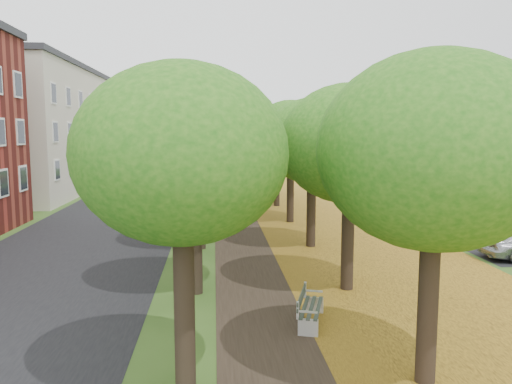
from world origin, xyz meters
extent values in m
cube|color=black|center=(-7.50, 15.00, 0.00)|extent=(8.00, 70.00, 0.01)
cube|color=black|center=(0.00, 15.00, 0.00)|extent=(3.20, 70.00, 0.01)
cube|color=#B58321|center=(5.00, 15.00, 0.01)|extent=(7.50, 70.00, 0.01)
cube|color=black|center=(13.50, 16.00, 0.00)|extent=(9.00, 16.00, 0.01)
cylinder|color=black|center=(-2.20, 0.00, 1.68)|extent=(0.40, 0.40, 3.36)
ellipsoid|color=#1D5D13|center=(-2.20, 0.00, 4.76)|extent=(4.33, 4.33, 3.68)
cylinder|color=black|center=(-2.20, 6.00, 1.68)|extent=(0.40, 0.40, 3.36)
ellipsoid|color=#1D5D13|center=(-2.20, 6.00, 4.76)|extent=(4.33, 4.33, 3.68)
cylinder|color=black|center=(-2.20, 12.00, 1.68)|extent=(0.40, 0.40, 3.36)
ellipsoid|color=#1D5D13|center=(-2.20, 12.00, 4.76)|extent=(4.33, 4.33, 3.68)
cylinder|color=black|center=(-2.20, 18.00, 1.68)|extent=(0.40, 0.40, 3.36)
ellipsoid|color=#1D5D13|center=(-2.20, 18.00, 4.76)|extent=(4.33, 4.33, 3.68)
cylinder|color=black|center=(-2.20, 24.00, 1.68)|extent=(0.40, 0.40, 3.36)
ellipsoid|color=#1D5D13|center=(-2.20, 24.00, 4.76)|extent=(4.33, 4.33, 3.68)
cylinder|color=black|center=(-2.20, 30.00, 1.68)|extent=(0.40, 0.40, 3.36)
ellipsoid|color=#1D5D13|center=(-2.20, 30.00, 4.76)|extent=(4.33, 4.33, 3.68)
cylinder|color=black|center=(2.60, 0.00, 1.68)|extent=(0.40, 0.40, 3.36)
ellipsoid|color=#1D5D13|center=(2.60, 0.00, 4.76)|extent=(4.33, 4.33, 3.68)
cylinder|color=black|center=(2.60, 6.00, 1.68)|extent=(0.40, 0.40, 3.36)
ellipsoid|color=#1D5D13|center=(2.60, 6.00, 4.76)|extent=(4.33, 4.33, 3.68)
cylinder|color=black|center=(2.60, 12.00, 1.68)|extent=(0.40, 0.40, 3.36)
ellipsoid|color=#1D5D13|center=(2.60, 12.00, 4.76)|extent=(4.33, 4.33, 3.68)
cylinder|color=black|center=(2.60, 18.00, 1.68)|extent=(0.40, 0.40, 3.36)
ellipsoid|color=#1D5D13|center=(2.60, 18.00, 4.76)|extent=(4.33, 4.33, 3.68)
cylinder|color=black|center=(2.60, 24.00, 1.68)|extent=(0.40, 0.40, 3.36)
ellipsoid|color=#1D5D13|center=(2.60, 24.00, 4.76)|extent=(4.33, 4.33, 3.68)
cylinder|color=black|center=(2.60, 30.00, 1.68)|extent=(0.40, 0.40, 3.36)
ellipsoid|color=#1D5D13|center=(2.60, 30.00, 4.76)|extent=(4.33, 4.33, 3.68)
cube|color=beige|center=(-17.00, 33.00, 5.00)|extent=(10.00, 20.00, 10.00)
cube|color=#2D2D33|center=(-17.00, 33.00, 10.20)|extent=(10.30, 20.30, 0.40)
cube|color=#2C372E|center=(0.90, 3.19, 0.45)|extent=(0.96, 1.86, 0.04)
cube|color=#2C372E|center=(0.65, 3.27, 0.72)|extent=(0.56, 1.74, 0.26)
cube|color=silver|center=(0.66, 2.40, 0.23)|extent=(0.50, 0.20, 0.45)
cube|color=silver|center=(1.13, 3.98, 0.23)|extent=(0.50, 0.20, 0.45)
cube|color=silver|center=(0.66, 2.40, 0.63)|extent=(0.45, 0.19, 0.04)
cube|color=silver|center=(1.13, 3.98, 0.63)|extent=(0.45, 0.19, 0.04)
imported|color=maroon|center=(11.41, 12.64, 0.77)|extent=(4.92, 3.35, 1.54)
imported|color=#2F2F34|center=(11.00, 18.06, 0.66)|extent=(4.93, 3.52, 1.32)
imported|color=white|center=(11.00, 17.65, 0.61)|extent=(4.75, 3.11, 1.22)
camera|label=1|loc=(-1.61, -9.23, 5.04)|focal=35.00mm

